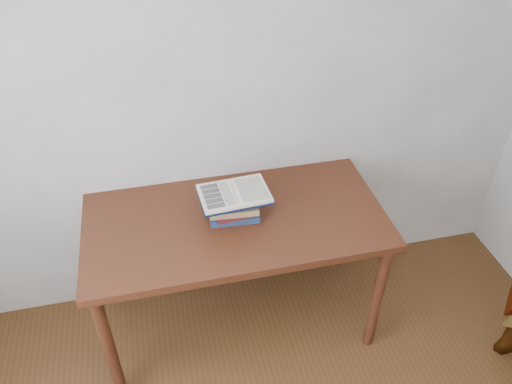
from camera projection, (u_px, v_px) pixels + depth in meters
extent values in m
cube|color=beige|center=(227.00, 93.00, 2.47)|extent=(3.50, 0.04, 2.60)
cube|color=#4C2313|center=(236.00, 221.00, 2.50)|extent=(1.50, 0.75, 0.04)
cylinder|color=#4C2313|center=(109.00, 348.00, 2.38)|extent=(0.06, 0.06, 0.76)
cylinder|color=#4C2313|center=(377.00, 297.00, 2.63)|extent=(0.06, 0.06, 0.76)
cylinder|color=#4C2313|center=(109.00, 256.00, 2.86)|extent=(0.06, 0.06, 0.76)
cylinder|color=#4C2313|center=(336.00, 220.00, 3.11)|extent=(0.06, 0.06, 0.76)
cube|color=navy|center=(234.00, 212.00, 2.49)|extent=(0.26, 0.18, 0.04)
cube|color=maroon|center=(233.00, 211.00, 2.45)|extent=(0.19, 0.15, 0.03)
cube|color=#A17A53|center=(233.00, 204.00, 2.44)|extent=(0.25, 0.20, 0.03)
cube|color=maroon|center=(236.00, 199.00, 2.42)|extent=(0.22, 0.15, 0.03)
cube|color=black|center=(234.00, 195.00, 2.41)|extent=(0.35, 0.26, 0.01)
cube|color=beige|center=(217.00, 197.00, 2.38)|extent=(0.18, 0.23, 0.02)
cube|color=beige|center=(251.00, 190.00, 2.42)|extent=(0.18, 0.23, 0.02)
cylinder|color=beige|center=(234.00, 194.00, 2.40)|extent=(0.03, 0.22, 0.01)
cube|color=black|center=(209.00, 186.00, 2.43)|extent=(0.09, 0.04, 0.00)
cube|color=black|center=(211.00, 191.00, 2.40)|extent=(0.09, 0.04, 0.00)
cube|color=black|center=(212.00, 196.00, 2.37)|extent=(0.09, 0.04, 0.00)
cube|color=black|center=(214.00, 201.00, 2.34)|extent=(0.09, 0.04, 0.00)
cube|color=black|center=(216.00, 206.00, 2.31)|extent=(0.09, 0.04, 0.00)
cube|color=beige|center=(227.00, 193.00, 2.39)|extent=(0.05, 0.19, 0.00)
cube|color=beige|center=(252.00, 189.00, 2.42)|extent=(0.14, 0.20, 0.00)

